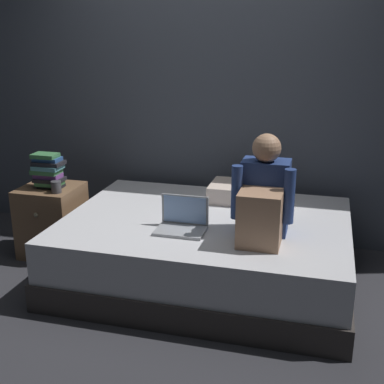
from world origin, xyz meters
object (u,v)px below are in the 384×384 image
person_sitting (263,199)px  bed (206,249)px  mug (56,187)px  book_stack (48,171)px  pillow (247,193)px  laptop (182,222)px  nightstand (52,220)px

person_sitting → bed: bearing=151.0°
bed → mug: mug is taller
person_sitting → book_stack: bearing=168.5°
bed → mug: 1.23m
person_sitting → mug: (-1.59, 0.25, -0.12)m
pillow → book_stack: size_ratio=2.05×
bed → mug: size_ratio=22.22×
laptop → person_sitting: bearing=2.8°
laptop → pillow: bearing=66.1°
pillow → book_stack: book_stack is taller
nightstand → mug: bearing=-42.7°
bed → book_stack: bearing=175.0°
nightstand → laptop: 1.28m
nightstand → mug: 0.37m
person_sitting → pillow: size_ratio=1.17×
pillow → bed: bearing=-115.2°
bed → pillow: pillow is taller
person_sitting → laptop: bearing=-177.2°
nightstand → book_stack: (0.01, -0.02, 0.42)m
person_sitting → mug: size_ratio=7.28×
book_stack → mug: 0.18m
nightstand → bed: bearing=-5.9°
laptop → pillow: (0.31, 0.71, 0.01)m
pillow → laptop: bearing=-113.9°
nightstand → laptop: size_ratio=1.75×
book_stack → mug: size_ratio=3.04×
pillow → person_sitting: bearing=-73.2°
person_sitting → nightstand: bearing=168.0°
mug → person_sitting: bearing=-8.8°
laptop → mug: bearing=165.7°
bed → book_stack: (-1.29, 0.11, 0.46)m
laptop → mug: size_ratio=3.56×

